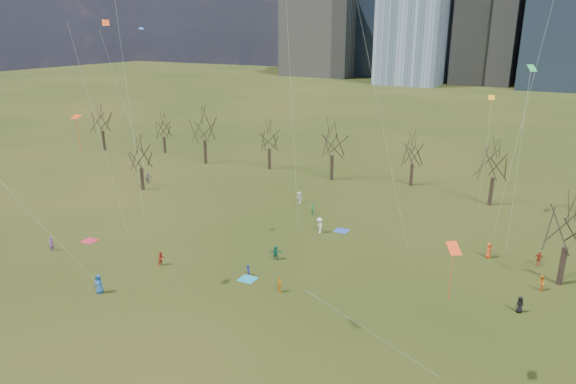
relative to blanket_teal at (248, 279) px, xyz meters
The scene contains 20 objects.
ground 5.01m from the blanket_teal, 81.94° to the right, with size 500.00×500.00×0.00m, color black.
bare_tree_row 32.84m from the blanket_teal, 88.91° to the left, with size 113.04×29.80×9.50m.
blanket_teal is the anchor object (origin of this frame).
blanket_navy 16.14m from the blanket_teal, 78.10° to the left, with size 1.60×1.50×0.03m, color #2547AD.
blanket_crimson 20.98m from the blanket_teal, behind, with size 1.60×1.50×0.03m, color #B12338.
person_0 13.70m from the blanket_teal, 140.70° to the right, with size 0.91×0.59×1.86m, color #235599.
person_2 9.57m from the blanket_teal, behind, with size 0.75×0.58×1.54m, color #A42417.
person_4 4.13m from the blanket_teal, 11.03° to the right, with size 0.90×0.37×1.53m, color orange.
person_5 5.23m from the blanket_teal, 87.49° to the left, with size 1.45×0.46×1.57m, color #186F4C.
person_6 24.49m from the blanket_teal, 13.62° to the left, with size 0.73×0.48×1.50m, color black.
person_7 22.94m from the blanket_teal, 169.09° to the right, with size 0.58×0.38×1.60m, color #874992.
person_8 1.09m from the blanket_teal, 120.71° to the left, with size 0.50×0.39×1.03m, color #2731AA.
person_9 14.09m from the blanket_teal, 85.04° to the left, with size 1.22×0.70×1.90m, color silver.
person_10 29.75m from the blanket_teal, 33.91° to the left, with size 0.90×0.37×1.53m, color #A62F17.
person_11 36.74m from the blanket_teal, 147.23° to the left, with size 1.57×0.50×1.69m, color #5F5E63.
person_12 25.62m from the blanket_teal, 38.96° to the left, with size 0.82×0.53×1.68m, color #E95319.
person_13 19.25m from the blanket_teal, 96.17° to the left, with size 0.55×0.36×1.51m, color #1B7A39.
person_14 27.40m from the blanket_teal, 23.21° to the left, with size 0.75×0.58×1.54m, color orange.
person_15 23.24m from the blanket_teal, 104.24° to the left, with size 1.07×0.61×1.65m, color silver.
kites_airborne 16.48m from the blanket_teal, 58.86° to the left, with size 44.58×45.68×32.85m.
Camera 1 is at (23.72, -32.68, 23.34)m, focal length 32.00 mm.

